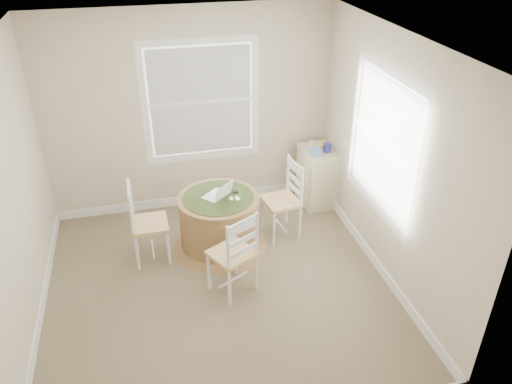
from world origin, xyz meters
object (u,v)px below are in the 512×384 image
object	(u,v)px
chair_near	(232,253)
chair_right	(281,201)
corner_chest	(317,177)
laptop	(218,194)
chair_left	(150,223)
round_table	(219,220)

from	to	relation	value
chair_near	chair_right	size ratio (longest dim) A/B	1.00
chair_near	corner_chest	size ratio (longest dim) A/B	1.22
laptop	chair_left	bearing A→B (deg)	-36.94
round_table	chair_left	distance (m)	0.80
chair_left	chair_right	size ratio (longest dim) A/B	1.00
corner_chest	chair_near	bearing A→B (deg)	-136.10
round_table	chair_near	size ratio (longest dim) A/B	1.18
round_table	laptop	bearing A→B (deg)	74.16
chair_left	chair_near	world-z (taller)	same
chair_near	corner_chest	world-z (taller)	chair_near
chair_right	chair_left	bearing A→B (deg)	-94.75
laptop	corner_chest	size ratio (longest dim) A/B	0.50
chair_left	chair_right	distance (m)	1.57
chair_left	chair_near	xyz separation A→B (m)	(0.79, -0.75, 0.00)
chair_left	laptop	distance (m)	0.83
round_table	laptop	world-z (taller)	laptop
laptop	chair_right	bearing A→B (deg)	141.22
corner_chest	chair_right	bearing A→B (deg)	-139.66
chair_left	corner_chest	world-z (taller)	chair_left
round_table	chair_left	size ratio (longest dim) A/B	1.18
round_table	chair_right	bearing A→B (deg)	-2.43
round_table	chair_left	world-z (taller)	chair_left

